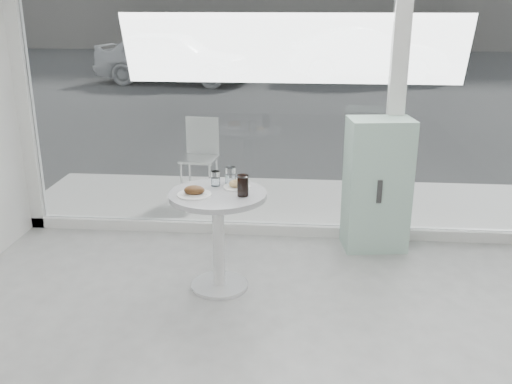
# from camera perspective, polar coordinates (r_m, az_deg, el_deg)

# --- Properties ---
(room_shell) EXTENTS (6.00, 6.00, 6.00)m
(room_shell) POSITION_cam_1_polar(r_m,az_deg,el_deg) (1.45, -0.04, 10.92)
(room_shell) COLOR white
(room_shell) RESTS_ON ground
(storefront) EXTENTS (5.00, 0.14, 3.00)m
(storefront) POSITION_cam_1_polar(r_m,az_deg,el_deg) (5.01, 4.58, 14.11)
(storefront) COLOR white
(storefront) RESTS_ON ground
(main_table) EXTENTS (0.72, 0.72, 0.77)m
(main_table) POSITION_cam_1_polar(r_m,az_deg,el_deg) (4.24, -3.81, -2.86)
(main_table) COLOR white
(main_table) RESTS_ON ground
(patio_deck) EXTENTS (5.60, 1.60, 0.05)m
(patio_deck) POSITION_cam_1_polar(r_m,az_deg,el_deg) (6.16, 3.58, -1.11)
(patio_deck) COLOR beige
(patio_deck) RESTS_ON ground
(street) EXTENTS (40.00, 24.00, 0.00)m
(street) POSITION_cam_1_polar(r_m,az_deg,el_deg) (18.12, 4.73, 11.90)
(street) COLOR #363636
(street) RESTS_ON ground
(mint_cabinet) EXTENTS (0.58, 0.43, 1.16)m
(mint_cabinet) POSITION_cam_1_polar(r_m,az_deg,el_deg) (5.05, 12.00, 0.70)
(mint_cabinet) COLOR #95BEAC
(mint_cabinet) RESTS_ON ground
(patio_chair) EXTENTS (0.40, 0.40, 0.85)m
(patio_chair) POSITION_cam_1_polar(r_m,az_deg,el_deg) (6.24, -5.58, 4.01)
(patio_chair) COLOR white
(patio_chair) RESTS_ON patio_deck
(car_white) EXTENTS (4.29, 2.31, 1.39)m
(car_white) POSITION_cam_1_polar(r_m,az_deg,el_deg) (15.56, -8.32, 13.25)
(car_white) COLOR silver
(car_white) RESTS_ON street
(car_silver) EXTENTS (4.31, 1.72, 1.40)m
(car_silver) POSITION_cam_1_polar(r_m,az_deg,el_deg) (16.42, 10.97, 13.39)
(car_silver) COLOR #B4B6BC
(car_silver) RESTS_ON street
(plate_fritter) EXTENTS (0.25, 0.25, 0.07)m
(plate_fritter) POSITION_cam_1_polar(r_m,az_deg,el_deg) (4.11, -6.14, 0.03)
(plate_fritter) COLOR white
(plate_fritter) RESTS_ON main_table
(plate_donut) EXTENTS (0.21, 0.21, 0.05)m
(plate_donut) POSITION_cam_1_polar(r_m,az_deg,el_deg) (4.26, -1.92, 0.69)
(plate_donut) COLOR white
(plate_donut) RESTS_ON main_table
(water_tumbler_a) EXTENTS (0.07, 0.07, 0.11)m
(water_tumbler_a) POSITION_cam_1_polar(r_m,az_deg,el_deg) (4.30, -4.07, 1.27)
(water_tumbler_a) COLOR white
(water_tumbler_a) RESTS_ON main_table
(water_tumbler_b) EXTENTS (0.08, 0.08, 0.13)m
(water_tumbler_b) POSITION_cam_1_polar(r_m,az_deg,el_deg) (4.34, -2.56, 1.56)
(water_tumbler_b) COLOR white
(water_tumbler_b) RESTS_ON main_table
(cola_glass) EXTENTS (0.08, 0.08, 0.15)m
(cola_glass) POSITION_cam_1_polar(r_m,az_deg,el_deg) (4.06, -1.32, 0.62)
(cola_glass) COLOR white
(cola_glass) RESTS_ON main_table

